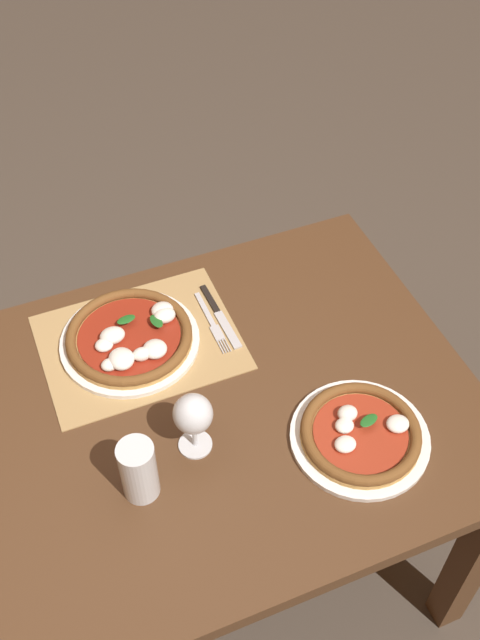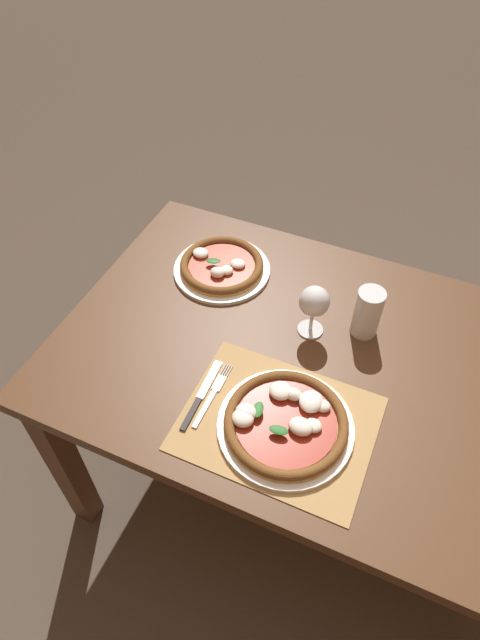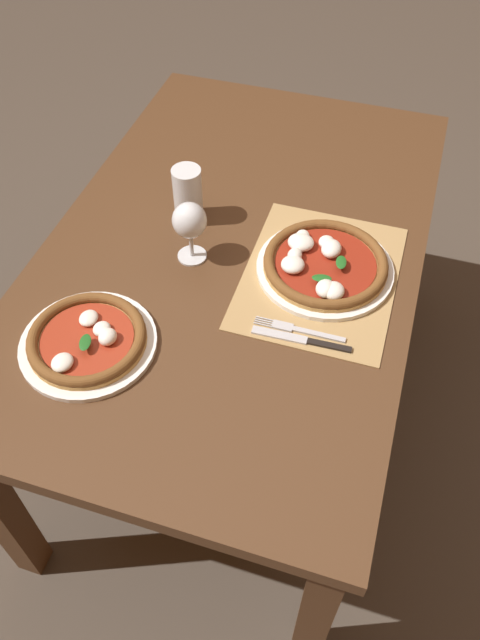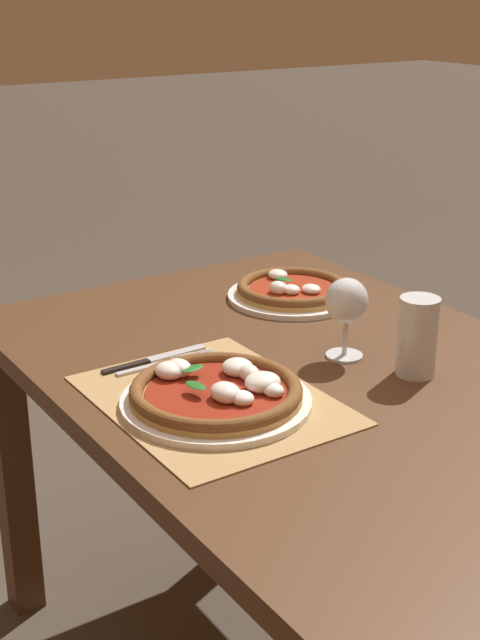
% 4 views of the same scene
% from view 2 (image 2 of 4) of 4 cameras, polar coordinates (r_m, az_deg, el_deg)
% --- Properties ---
extents(ground_plane, '(24.00, 24.00, 0.00)m').
position_cam_2_polar(ground_plane, '(2.03, 6.85, -17.21)').
color(ground_plane, '#473D33').
extents(dining_table, '(1.43, 0.90, 0.74)m').
position_cam_2_polar(dining_table, '(1.48, 9.07, -6.76)').
color(dining_table, '#4C301C').
rests_on(dining_table, ground).
extents(paper_placemat, '(0.44, 0.35, 0.00)m').
position_cam_2_polar(paper_placemat, '(1.28, 4.06, -10.92)').
color(paper_placemat, '#A88451').
rests_on(paper_placemat, dining_table).
extents(pizza_near, '(0.32, 0.32, 0.05)m').
position_cam_2_polar(pizza_near, '(1.26, 4.90, -10.78)').
color(pizza_near, white).
rests_on(pizza_near, paper_placemat).
extents(pizza_far, '(0.29, 0.29, 0.05)m').
position_cam_2_polar(pizza_far, '(1.60, -1.97, 5.74)').
color(pizza_far, white).
rests_on(pizza_far, dining_table).
extents(wine_glass, '(0.08, 0.08, 0.16)m').
position_cam_2_polar(wine_glass, '(1.39, 7.91, 1.79)').
color(wine_glass, silver).
rests_on(wine_glass, dining_table).
extents(pint_glass, '(0.07, 0.07, 0.15)m').
position_cam_2_polar(pint_glass, '(1.44, 13.42, 0.70)').
color(pint_glass, silver).
rests_on(pint_glass, dining_table).
extents(fork, '(0.02, 0.20, 0.00)m').
position_cam_2_polar(fork, '(1.32, -2.93, -7.92)').
color(fork, '#B7B7BC').
rests_on(fork, paper_placemat).
extents(knife, '(0.02, 0.22, 0.01)m').
position_cam_2_polar(knife, '(1.32, -4.13, -7.92)').
color(knife, black).
rests_on(knife, paper_placemat).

